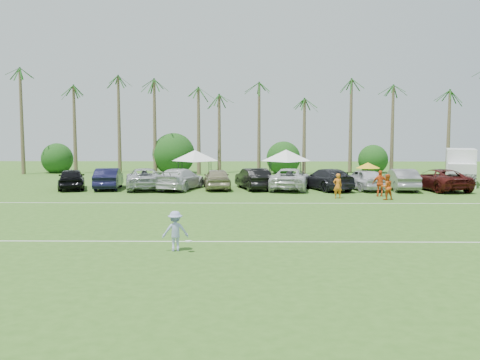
{
  "coord_description": "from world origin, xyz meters",
  "views": [
    {
      "loc": [
        2.09,
        -20.47,
        4.78
      ],
      "look_at": [
        1.62,
        13.13,
        1.6
      ],
      "focal_mm": 40.0,
      "sensor_mm": 36.0,
      "label": 1
    }
  ],
  "objects": [
    {
      "name": "sideline_player_c",
      "position": [
        11.61,
        17.66,
        0.94
      ],
      "size": [
        1.13,
        0.53,
        1.88
      ],
      "primitive_type": "imported",
      "rotation": [
        0.0,
        0.0,
        3.07
      ],
      "color": "#DC5018",
      "rests_on": "ground"
    },
    {
      "name": "sideline_player_b",
      "position": [
        11.6,
        15.87,
        0.88
      ],
      "size": [
        0.98,
        0.84,
        1.76
      ],
      "primitive_type": "imported",
      "rotation": [
        0.0,
        0.0,
        3.37
      ],
      "color": "#CE5116",
      "rests_on": "ground"
    },
    {
      "name": "market_umbrella",
      "position": [
        11.66,
        21.96,
        1.95
      ],
      "size": [
        1.95,
        1.95,
        2.17
      ],
      "color": "black",
      "rests_on": "ground"
    },
    {
      "name": "palm_tree_2",
      "position": [
        -12.0,
        38.0,
        9.21
      ],
      "size": [
        2.4,
        2.4,
        10.9
      ],
      "color": "brown",
      "rests_on": "ground"
    },
    {
      "name": "palm_tree_7",
      "position": [
        8.0,
        38.0,
        10.06
      ],
      "size": [
        2.4,
        2.4,
        11.9
      ],
      "color": "brown",
      "rests_on": "ground"
    },
    {
      "name": "canopy_tent_right",
      "position": [
        5.52,
        26.73,
        3.01
      ],
      "size": [
        4.34,
        4.34,
        3.51
      ],
      "color": "black",
      "rests_on": "ground"
    },
    {
      "name": "palm_tree_4",
      "position": [
        -4.0,
        38.0,
        7.48
      ],
      "size": [
        2.4,
        2.4,
        8.9
      ],
      "color": "brown",
      "rests_on": "ground"
    },
    {
      "name": "palm_tree_0",
      "position": [
        -22.0,
        38.0,
        7.48
      ],
      "size": [
        2.4,
        2.4,
        8.9
      ],
      "color": "brown",
      "rests_on": "ground"
    },
    {
      "name": "palm_tree_6",
      "position": [
        4.0,
        38.0,
        9.21
      ],
      "size": [
        2.4,
        2.4,
        10.9
      ],
      "color": "brown",
      "rests_on": "ground"
    },
    {
      "name": "box_truck",
      "position": [
        20.64,
        26.04,
        1.65
      ],
      "size": [
        4.1,
        6.4,
        3.09
      ],
      "rotation": [
        0.0,
        0.0,
        -0.34
      ],
      "color": "silver",
      "rests_on": "ground"
    },
    {
      "name": "frisbee_player",
      "position": [
        -0.75,
        0.26,
        0.79
      ],
      "size": [
        1.24,
        0.8,
        1.59
      ],
      "rotation": [
        0.0,
        0.0,
        3.36
      ],
      "color": "#99A2D9",
      "rests_on": "ground"
    },
    {
      "name": "sideline_player_a",
      "position": [
        8.38,
        16.62,
        0.87
      ],
      "size": [
        0.69,
        0.51,
        1.74
      ],
      "primitive_type": "imported",
      "rotation": [
        0.0,
        0.0,
        3.29
      ],
      "color": "orange",
      "rests_on": "ground"
    },
    {
      "name": "parked_car_1",
      "position": [
        -9.11,
        22.22,
        0.85
      ],
      "size": [
        2.4,
        5.34,
        1.7
      ],
      "primitive_type": "imported",
      "rotation": [
        0.0,
        0.0,
        3.26
      ],
      "color": "black",
      "rests_on": "ground"
    },
    {
      "name": "palm_tree_10",
      "position": [
        23.0,
        38.0,
        9.21
      ],
      "size": [
        2.4,
        2.4,
        10.9
      ],
      "color": "brown",
      "rests_on": "ground"
    },
    {
      "name": "parked_car_9",
      "position": [
        14.25,
        21.7,
        0.85
      ],
      "size": [
        1.9,
        5.2,
        1.7
      ],
      "primitive_type": "imported",
      "rotation": [
        0.0,
        0.0,
        3.12
      ],
      "color": "slate",
      "rests_on": "ground"
    },
    {
      "name": "palm_tree_1",
      "position": [
        -17.0,
        38.0,
        8.35
      ],
      "size": [
        2.4,
        2.4,
        9.9
      ],
      "color": "brown",
      "rests_on": "ground"
    },
    {
      "name": "bush_tree_0",
      "position": [
        -19.0,
        39.0,
        1.8
      ],
      "size": [
        4.0,
        4.0,
        4.0
      ],
      "color": "brown",
      "rests_on": "ground"
    },
    {
      "name": "parked_car_2",
      "position": [
        -6.19,
        22.1,
        0.85
      ],
      "size": [
        4.06,
        6.58,
        1.7
      ],
      "primitive_type": "imported",
      "rotation": [
        0.0,
        0.0,
        3.36
      ],
      "color": "#ADB1B4",
      "rests_on": "ground"
    },
    {
      "name": "ground",
      "position": [
        0.0,
        0.0,
        0.0
      ],
      "size": [
        120.0,
        120.0,
        0.0
      ],
      "primitive_type": "plane",
      "color": "#335E1C",
      "rests_on": "ground"
    },
    {
      "name": "bush_tree_2",
      "position": [
        6.0,
        39.0,
        1.8
      ],
      "size": [
        4.0,
        4.0,
        4.0
      ],
      "color": "brown",
      "rests_on": "ground"
    },
    {
      "name": "palm_tree_5",
      "position": [
        0.0,
        38.0,
        8.35
      ],
      "size": [
        2.4,
        2.4,
        9.9
      ],
      "color": "brown",
      "rests_on": "ground"
    },
    {
      "name": "parked_car_6",
      "position": [
        5.49,
        21.95,
        0.85
      ],
      "size": [
        3.83,
        6.51,
        1.7
      ],
      "primitive_type": "imported",
      "rotation": [
        0.0,
        0.0,
        2.97
      ],
      "color": "silver",
      "rests_on": "ground"
    },
    {
      "name": "palm_tree_3",
      "position": [
        -8.0,
        38.0,
        10.06
      ],
      "size": [
        2.4,
        2.4,
        11.9
      ],
      "color": "brown",
      "rests_on": "ground"
    },
    {
      "name": "parked_car_5",
      "position": [
        2.57,
        22.21,
        0.85
      ],
      "size": [
        3.15,
        5.46,
        1.7
      ],
      "primitive_type": "imported",
      "rotation": [
        0.0,
        0.0,
        3.42
      ],
      "color": "black",
      "rests_on": "ground"
    },
    {
      "name": "parked_car_0",
      "position": [
        -12.03,
        21.97,
        0.85
      ],
      "size": [
        3.35,
        5.36,
        1.7
      ],
      "primitive_type": "imported",
      "rotation": [
        0.0,
        0.0,
        3.43
      ],
      "color": "black",
      "rests_on": "ground"
    },
    {
      "name": "palm_tree_11",
      "position": [
        27.0,
        38.0,
        10.06
      ],
      "size": [
        2.4,
        2.4,
        11.9
      ],
      "color": "brown",
      "rests_on": "ground"
    },
    {
      "name": "bush_tree_1",
      "position": [
        -6.0,
        39.0,
        1.8
      ],
      "size": [
        4.0,
        4.0,
        4.0
      ],
      "color": "brown",
      "rests_on": "ground"
    },
    {
      "name": "parked_car_10",
      "position": [
        17.17,
        21.66,
        0.85
      ],
      "size": [
        3.98,
        6.56,
        1.7
      ],
      "primitive_type": "imported",
      "rotation": [
        0.0,
        0.0,
        3.34
      ],
      "color": "#461210",
      "rests_on": "ground"
    },
    {
      "name": "field_lines",
      "position": [
        0.0,
        8.0,
        0.01
      ],
      "size": [
        80.0,
        12.1,
        0.01
      ],
      "color": "white",
      "rests_on": "ground"
    },
    {
      "name": "palm_tree_9",
      "position": [
        18.0,
        38.0,
        8.35
      ],
      "size": [
        2.4,
        2.4,
        9.9
      ],
      "color": "brown",
      "rests_on": "ground"
    },
    {
      "name": "parked_car_8",
      "position": [
        11.33,
        21.81,
        0.85
      ],
      "size": [
        3.12,
        5.32,
        1.7
      ],
      "primitive_type": "imported",
      "rotation": [
        0.0,
        0.0,
        3.38
      ],
      "color": "silver",
      "rests_on": "ground"
    },
    {
      "name": "parked_car_7",
      "position": [
        8.41,
        21.82,
        0.85
      ],
      "size": [
        4.22,
        6.32,
        1.7
      ],
      "primitive_type": "imported",
      "rotation": [
        0.0,
        0.0,
        3.49
      ],
      "color": "black",
      "rests_on": "ground"
    },
    {
      "name": "bush_tree_3",
      "position": [
        16.0,
        39.0,
        1.8
      ],
      "size": [
        4.0,
        4.0,
        4.0
      ],
      "color": "brown",
      "rests_on": "ground"
    },
    {
      "name": "parked_car_3",
      "position": [
        -3.27,
        21.86,
        0.85
      ],
      "size": [
        3.81,
        6.28,
        1.7
      ],
      "primitive_type": "imported",
      "rotation": [
        0.0,
        0.0,
        2.88
      ],
      "color": "silver",
      "rests_on": "ground"
    },
    {
      "name": "canopy_tent_left",
      "position": [
        -2.67,
        27.91,
        2.91
      ],
      "size": [
        4.2,
        4.2,
        3.4
      ],
      "color": "black",
      "rests_on": "ground"
    },
    {
      "name": "palm_tree_8",
      "position": [
        13.0,
        38.0,
        7.48
      ],
      "size": [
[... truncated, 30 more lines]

